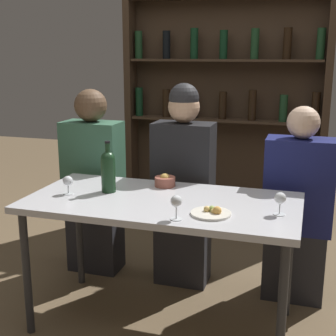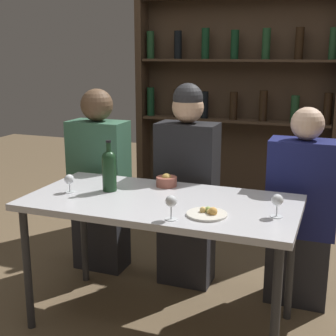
% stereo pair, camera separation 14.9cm
% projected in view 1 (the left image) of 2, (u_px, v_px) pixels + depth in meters
% --- Properties ---
extents(ground_plane, '(10.00, 10.00, 0.00)m').
position_uv_depth(ground_plane, '(162.00, 322.00, 2.71)').
color(ground_plane, brown).
extents(dining_table, '(1.47, 0.73, 0.75)m').
position_uv_depth(dining_table, '(162.00, 211.00, 2.55)').
color(dining_table, silver).
rests_on(dining_table, ground_plane).
extents(wine_rack_wall, '(1.76, 0.21, 2.23)m').
position_uv_depth(wine_rack_wall, '(224.00, 94.00, 4.06)').
color(wine_rack_wall, '#38281C').
rests_on(wine_rack_wall, ground_plane).
extents(wine_bottle, '(0.08, 0.08, 0.29)m').
position_uv_depth(wine_bottle, '(108.00, 170.00, 2.64)').
color(wine_bottle, '#19381E').
rests_on(wine_bottle, dining_table).
extents(wine_glass_0, '(0.06, 0.06, 0.10)m').
position_uv_depth(wine_glass_0, '(68.00, 182.00, 2.61)').
color(wine_glass_0, silver).
rests_on(wine_glass_0, dining_table).
extents(wine_glass_1, '(0.06, 0.06, 0.11)m').
position_uv_depth(wine_glass_1, '(280.00, 199.00, 2.28)').
color(wine_glass_1, silver).
rests_on(wine_glass_1, dining_table).
extents(wine_glass_2, '(0.06, 0.06, 0.12)m').
position_uv_depth(wine_glass_2, '(176.00, 202.00, 2.21)').
color(wine_glass_2, silver).
rests_on(wine_glass_2, dining_table).
extents(food_plate_0, '(0.20, 0.20, 0.05)m').
position_uv_depth(food_plate_0, '(212.00, 212.00, 2.29)').
color(food_plate_0, silver).
rests_on(food_plate_0, dining_table).
extents(snack_bowl, '(0.12, 0.12, 0.08)m').
position_uv_depth(snack_bowl, '(165.00, 181.00, 2.78)').
color(snack_bowl, '#995142').
rests_on(snack_bowl, dining_table).
extents(seated_person_left, '(0.40, 0.22, 1.29)m').
position_uv_depth(seated_person_left, '(94.00, 187.00, 3.26)').
color(seated_person_left, '#26262B').
rests_on(seated_person_left, ground_plane).
extents(seated_person_center, '(0.39, 0.22, 1.34)m').
position_uv_depth(seated_person_center, '(183.00, 189.00, 3.06)').
color(seated_person_center, '#26262B').
rests_on(seated_person_center, ground_plane).
extents(seated_person_right, '(0.41, 0.22, 1.22)m').
position_uv_depth(seated_person_right, '(297.00, 212.00, 2.87)').
color(seated_person_right, '#26262B').
rests_on(seated_person_right, ground_plane).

